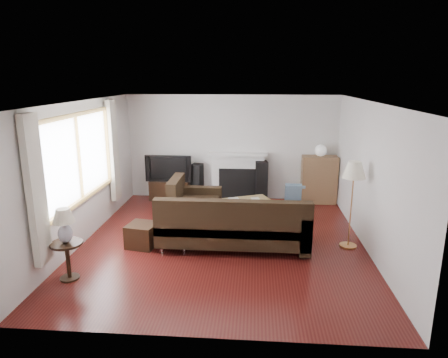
# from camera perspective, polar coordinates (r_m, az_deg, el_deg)

# --- Properties ---
(room) EXTENTS (5.10, 5.60, 2.54)m
(room) POSITION_cam_1_polar(r_m,az_deg,el_deg) (6.92, -0.20, 0.59)
(room) COLOR #4E1411
(room) RESTS_ON ground
(window) EXTENTS (0.12, 2.74, 1.54)m
(window) POSITION_cam_1_polar(r_m,az_deg,el_deg) (7.28, -19.96, 2.83)
(window) COLOR olive
(window) RESTS_ON room
(curtain_near) EXTENTS (0.10, 0.35, 2.10)m
(curtain_near) POSITION_cam_1_polar(r_m,az_deg,el_deg) (5.98, -25.29, -1.58)
(curtain_near) COLOR beige
(curtain_near) RESTS_ON room
(curtain_far) EXTENTS (0.10, 0.35, 2.10)m
(curtain_far) POSITION_cam_1_polar(r_m,az_deg,el_deg) (8.67, -15.50, 3.91)
(curtain_far) COLOR beige
(curtain_far) RESTS_ON room
(fireplace) EXTENTS (1.40, 0.26, 1.15)m
(fireplace) POSITION_cam_1_polar(r_m,az_deg,el_deg) (9.63, 1.99, 0.42)
(fireplace) COLOR white
(fireplace) RESTS_ON room
(tv_stand) EXTENTS (0.95, 0.43, 0.48)m
(tv_stand) POSITION_cam_1_polar(r_m,az_deg,el_deg) (9.79, -7.69, -1.51)
(tv_stand) COLOR black
(tv_stand) RESTS_ON ground
(television) EXTENTS (1.10, 0.14, 0.63)m
(television) POSITION_cam_1_polar(r_m,az_deg,el_deg) (9.65, -7.80, 1.66)
(television) COLOR black
(television) RESTS_ON tv_stand
(speaker_left) EXTENTS (0.30, 0.34, 0.88)m
(speaker_left) POSITION_cam_1_polar(r_m,az_deg,el_deg) (9.66, -3.87, -0.39)
(speaker_left) COLOR black
(speaker_left) RESTS_ON ground
(speaker_right) EXTENTS (0.31, 0.36, 0.97)m
(speaker_right) POSITION_cam_1_polar(r_m,az_deg,el_deg) (9.54, 5.33, -0.31)
(speaker_right) COLOR black
(speaker_right) RESTS_ON ground
(bookshelf) EXTENTS (0.81, 0.39, 1.12)m
(bookshelf) POSITION_cam_1_polar(r_m,az_deg,el_deg) (9.63, 13.41, -0.07)
(bookshelf) COLOR brown
(bookshelf) RESTS_ON ground
(globe_lamp) EXTENTS (0.27, 0.27, 0.27)m
(globe_lamp) POSITION_cam_1_polar(r_m,az_deg,el_deg) (9.49, 13.65, 3.98)
(globe_lamp) COLOR white
(globe_lamp) RESTS_ON bookshelf
(sectional_sofa) EXTENTS (2.80, 2.05, 0.91)m
(sectional_sofa) POSITION_cam_1_polar(r_m,az_deg,el_deg) (6.96, 1.36, -6.20)
(sectional_sofa) COLOR black
(sectional_sofa) RESTS_ON ground
(coffee_table) EXTENTS (1.20, 0.95, 0.41)m
(coffee_table) POSITION_cam_1_polar(r_m,az_deg,el_deg) (8.39, 3.00, -4.35)
(coffee_table) COLOR olive
(coffee_table) RESTS_ON ground
(footstool) EXTENTS (0.56, 0.56, 0.41)m
(footstool) POSITION_cam_1_polar(r_m,az_deg,el_deg) (7.22, -11.59, -7.85)
(footstool) COLOR black
(footstool) RESTS_ON ground
(floor_lamp) EXTENTS (0.43, 0.43, 1.53)m
(floor_lamp) POSITION_cam_1_polar(r_m,az_deg,el_deg) (7.20, 17.72, -3.57)
(floor_lamp) COLOR #C98546
(floor_lamp) RESTS_ON ground
(side_table) EXTENTS (0.46, 0.46, 0.58)m
(side_table) POSITION_cam_1_polar(r_m,az_deg,el_deg) (6.39, -21.38, -10.82)
(side_table) COLOR black
(side_table) RESTS_ON ground
(table_lamp) EXTENTS (0.31, 0.31, 0.51)m
(table_lamp) POSITION_cam_1_polar(r_m,az_deg,el_deg) (6.19, -21.84, -6.25)
(table_lamp) COLOR silver
(table_lamp) RESTS_ON side_table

